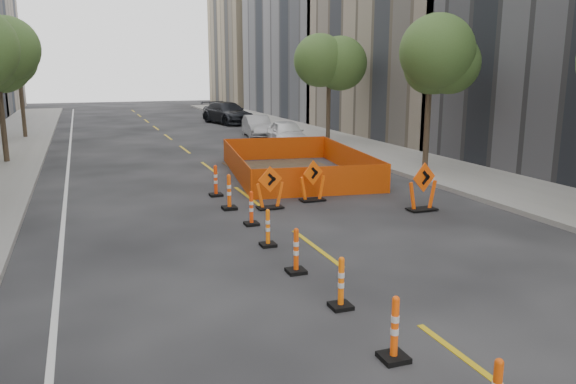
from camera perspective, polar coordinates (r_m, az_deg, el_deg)
name	(u,v)px	position (r m, az deg, el deg)	size (l,w,h in m)	color
ground_plane	(404,314)	(10.36, 11.71, -12.00)	(140.00, 140.00, 0.00)	black
sidewalk_right	(437,168)	(24.79, 14.87, 2.32)	(4.00, 90.00, 0.15)	gray
bld_right_c	(440,25)	(38.79, 15.22, 16.07)	(12.00, 16.00, 14.00)	gray
bld_right_d	(334,3)	(53.30, 4.68, 18.57)	(12.00, 18.00, 20.00)	gray
bld_right_e	(269,37)	(70.23, -1.89, 15.46)	(12.00, 14.00, 16.00)	tan
tree_l_d	(18,64)	(38.09, -25.72, 11.64)	(2.80, 2.80, 5.95)	#382B1E
tree_r_b	(430,62)	(24.10, 14.27, 12.72)	(2.80, 2.80, 5.95)	#382B1E
tree_r_c	(329,64)	(32.86, 4.19, 12.87)	(2.80, 2.80, 5.95)	#382B1E
channelizer_2	(395,328)	(8.62, 10.79, -13.44)	(0.40, 0.40, 1.02)	#FF520A
channelizer_3	(341,283)	(10.23, 5.42, -9.15)	(0.38, 0.38, 0.97)	#FF660A
channelizer_4	(296,251)	(11.87, 0.83, -5.97)	(0.39, 0.39, 0.99)	#E64909
channelizer_5	(268,228)	(13.64, -2.06, -3.64)	(0.37, 0.37, 0.93)	orange
channelizer_6	(251,208)	(15.48, -3.75, -1.64)	(0.38, 0.38, 0.96)	#F43E0A
channelizer_7	(229,192)	(17.27, -6.01, 0.02)	(0.43, 0.43, 1.10)	#EC5009
channelizer_8	(216,181)	(19.14, -7.36, 1.16)	(0.42, 0.42, 1.07)	red
chevron_sign_left	(270,188)	(17.23, -1.86, 0.45)	(0.89, 0.53, 1.34)	#F1540A
chevron_sign_center	(313,181)	(18.25, 2.51, 1.15)	(0.90, 0.54, 1.35)	#FF590A
chevron_sign_right	(423,187)	(17.46, 13.54, 0.52)	(0.99, 0.59, 1.49)	#F14D0A
safety_fence	(295,162)	(22.90, 0.68, 3.05)	(4.85, 8.26, 1.03)	#D7570B
parked_car_near	(287,133)	(31.45, -0.15, 5.98)	(1.70, 4.23, 1.44)	white
parked_car_mid	(257,126)	(35.87, -3.14, 6.69)	(1.43, 4.10, 1.35)	#A2A3A8
parked_car_far	(227,113)	(45.00, -6.18, 7.99)	(2.34, 5.75, 1.67)	black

